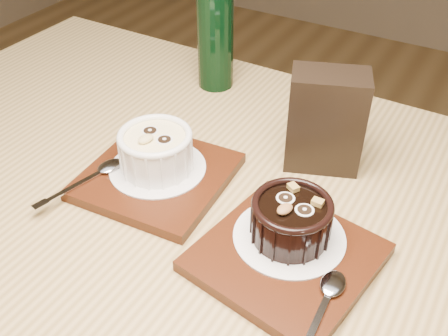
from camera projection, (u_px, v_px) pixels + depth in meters
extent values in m
cube|color=olive|center=(207.00, 233.00, 0.66)|extent=(1.21, 0.81, 0.04)
cylinder|color=olive|center=(102.00, 174.00, 1.35)|extent=(0.06, 0.06, 0.71)
cube|color=#431B0B|center=(157.00, 176.00, 0.70)|extent=(0.19, 0.19, 0.01)
cylinder|color=white|center=(158.00, 168.00, 0.70)|extent=(0.13, 0.13, 0.00)
cylinder|color=white|center=(156.00, 153.00, 0.69)|extent=(0.09, 0.09, 0.05)
cylinder|color=#F8E497|center=(155.00, 138.00, 0.67)|extent=(0.08, 0.08, 0.00)
torus|color=white|center=(155.00, 136.00, 0.67)|extent=(0.10, 0.10, 0.01)
cylinder|color=black|center=(150.00, 130.00, 0.68)|extent=(0.02, 0.02, 0.00)
cylinder|color=black|center=(164.00, 139.00, 0.67)|extent=(0.02, 0.02, 0.00)
ellipsoid|color=#DBC680|center=(146.00, 139.00, 0.66)|extent=(0.02, 0.03, 0.01)
cube|color=#431B0B|center=(286.00, 257.00, 0.59)|extent=(0.21, 0.21, 0.01)
cylinder|color=white|center=(289.00, 236.00, 0.60)|extent=(0.13, 0.13, 0.00)
cylinder|color=black|center=(291.00, 222.00, 0.59)|extent=(0.09, 0.09, 0.05)
cylinder|color=black|center=(292.00, 207.00, 0.58)|extent=(0.07, 0.07, 0.00)
torus|color=black|center=(293.00, 205.00, 0.57)|extent=(0.09, 0.09, 0.01)
cylinder|color=black|center=(286.00, 198.00, 0.58)|extent=(0.02, 0.02, 0.00)
cylinder|color=black|center=(305.00, 210.00, 0.57)|extent=(0.02, 0.02, 0.00)
ellipsoid|color=brown|center=(285.00, 209.00, 0.56)|extent=(0.02, 0.02, 0.01)
cube|color=olive|center=(293.00, 187.00, 0.59)|extent=(0.02, 0.01, 0.01)
cube|color=olive|center=(318.00, 202.00, 0.57)|extent=(0.01, 0.01, 0.01)
cube|color=black|center=(326.00, 121.00, 0.70)|extent=(0.11, 0.09, 0.14)
cylinder|color=black|center=(215.00, 41.00, 0.87)|extent=(0.06, 0.06, 0.16)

